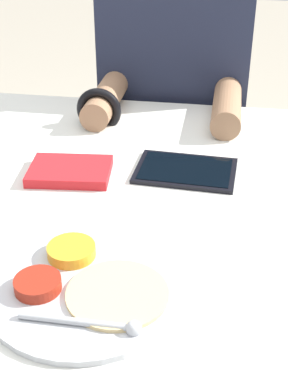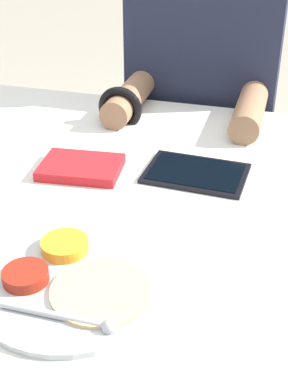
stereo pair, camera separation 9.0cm
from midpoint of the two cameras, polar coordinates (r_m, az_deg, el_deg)
The scene contains 5 objects.
dining_table at distance 1.23m, azimuth -8.28°, elevation -16.37°, with size 1.20×1.08×0.75m.
thali_tray at distance 0.80m, azimuth -9.64°, elevation -9.91°, with size 0.29×0.29×0.03m.
red_notebook at distance 1.09m, azimuth -10.25°, elevation 2.08°, with size 0.17×0.13×0.02m.
tablet_device at distance 1.08m, azimuth 2.10°, elevation 2.24°, with size 0.21×0.15×0.01m.
person_diner at distance 1.62m, azimuth 1.47°, elevation 5.23°, with size 0.41×0.46×1.22m.
Camera 1 is at (0.26, -0.80, 1.27)m, focal length 50.00 mm.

